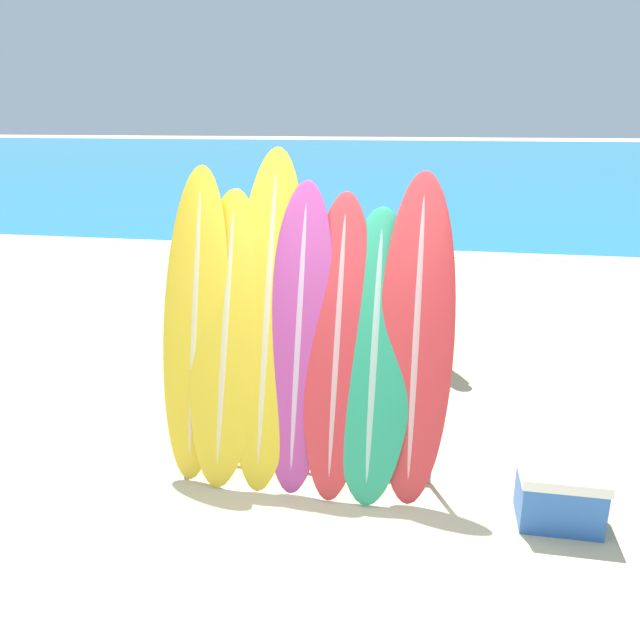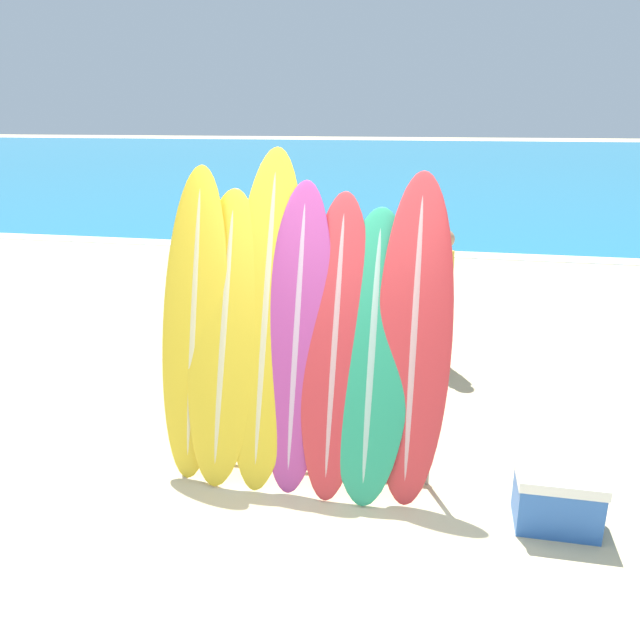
% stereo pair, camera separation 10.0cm
% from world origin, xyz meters
% --- Properties ---
extents(ground_plane, '(160.00, 160.00, 0.00)m').
position_xyz_m(ground_plane, '(0.00, 0.00, 0.00)').
color(ground_plane, '#CCB789').
extents(ocean_water, '(120.00, 60.00, 0.01)m').
position_xyz_m(ocean_water, '(0.00, 38.43, 0.00)').
color(ocean_water, teal).
rests_on(ocean_water, ground_plane).
extents(surfboard_rack, '(2.02, 0.04, 0.97)m').
position_xyz_m(surfboard_rack, '(-0.18, 0.74, 0.52)').
color(surfboard_rack, gray).
rests_on(surfboard_rack, ground_plane).
extents(surfboard_slot_0, '(0.52, 0.72, 2.33)m').
position_xyz_m(surfboard_slot_0, '(-1.01, 0.77, 1.16)').
color(surfboard_slot_0, yellow).
rests_on(surfboard_slot_0, ground_plane).
extents(surfboard_slot_1, '(0.58, 0.84, 2.16)m').
position_xyz_m(surfboard_slot_1, '(-0.76, 0.75, 1.08)').
color(surfboard_slot_1, yellow).
rests_on(surfboard_slot_1, ground_plane).
extents(surfboard_slot_2, '(0.56, 0.93, 2.46)m').
position_xyz_m(surfboard_slot_2, '(-0.45, 0.81, 1.23)').
color(surfboard_slot_2, yellow).
rests_on(surfboard_slot_2, ground_plane).
extents(surfboard_slot_3, '(0.52, 0.80, 2.23)m').
position_xyz_m(surfboard_slot_3, '(-0.20, 0.76, 1.12)').
color(surfboard_slot_3, '#B23D8E').
rests_on(surfboard_slot_3, ground_plane).
extents(surfboard_slot_4, '(0.51, 0.88, 2.16)m').
position_xyz_m(surfboard_slot_4, '(0.09, 0.75, 1.08)').
color(surfboard_slot_4, red).
rests_on(surfboard_slot_4, ground_plane).
extents(surfboard_slot_5, '(0.59, 0.87, 2.05)m').
position_xyz_m(surfboard_slot_5, '(0.37, 0.73, 1.03)').
color(surfboard_slot_5, '#289E70').
rests_on(surfboard_slot_5, ground_plane).
extents(surfboard_slot_6, '(0.54, 0.79, 2.31)m').
position_xyz_m(surfboard_slot_6, '(0.66, 0.77, 1.16)').
color(surfboard_slot_6, red).
rests_on(surfboard_slot_6, ground_plane).
extents(person_near_water, '(0.23, 0.28, 1.64)m').
position_xyz_m(person_near_water, '(-1.78, 6.34, 0.90)').
color(person_near_water, '#A87A5B').
rests_on(person_near_water, ground_plane).
extents(person_mid_beach, '(0.23, 0.26, 1.52)m').
position_xyz_m(person_mid_beach, '(-2.23, 5.05, 0.83)').
color(person_mid_beach, '#846047').
rests_on(person_mid_beach, ground_plane).
extents(person_far_left, '(0.22, 0.26, 1.53)m').
position_xyz_m(person_far_left, '(0.83, 3.18, 0.84)').
color(person_far_left, '#A87A5B').
rests_on(person_far_left, ground_plane).
extents(cooler_box, '(0.56, 0.39, 0.41)m').
position_xyz_m(cooler_box, '(1.69, 0.41, 0.21)').
color(cooler_box, '#2D60B7').
rests_on(cooler_box, ground_plane).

